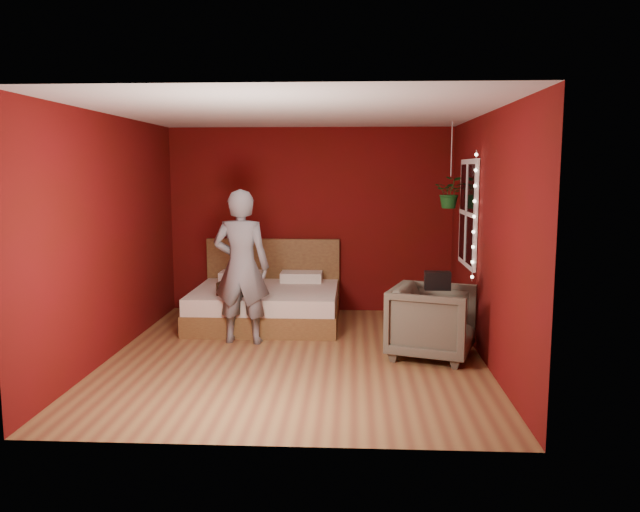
% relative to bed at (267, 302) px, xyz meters
% --- Properties ---
extents(floor, '(4.50, 4.50, 0.00)m').
position_rel_bed_xyz_m(floor, '(0.53, -1.49, -0.27)').
color(floor, olive).
rests_on(floor, ground).
extents(room_walls, '(4.04, 4.54, 2.62)m').
position_rel_bed_xyz_m(room_walls, '(0.53, -1.49, 1.41)').
color(room_walls, '#59090C').
rests_on(room_walls, ground).
extents(window, '(0.05, 0.97, 1.27)m').
position_rel_bed_xyz_m(window, '(2.49, -0.59, 1.23)').
color(window, white).
rests_on(window, room_walls).
extents(fairy_lights, '(0.04, 0.04, 1.45)m').
position_rel_bed_xyz_m(fairy_lights, '(2.47, -1.11, 1.23)').
color(fairy_lights, silver).
rests_on(fairy_lights, room_walls).
extents(bed, '(1.89, 1.60, 1.04)m').
position_rel_bed_xyz_m(bed, '(0.00, 0.00, 0.00)').
color(bed, brown).
rests_on(bed, ground).
extents(person, '(0.68, 0.47, 1.79)m').
position_rel_bed_xyz_m(person, '(-0.15, -0.99, 0.63)').
color(person, slate).
rests_on(person, ground).
extents(armchair, '(1.08, 1.06, 0.78)m').
position_rel_bed_xyz_m(armchair, '(2.00, -1.45, 0.12)').
color(armchair, '#5B5948').
rests_on(armchair, ground).
extents(handbag, '(0.27, 0.14, 0.19)m').
position_rel_bed_xyz_m(handbag, '(2.01, -1.65, 0.61)').
color(handbag, black).
rests_on(handbag, armchair).
extents(throw_pillow, '(0.50, 0.50, 0.16)m').
position_rel_bed_xyz_m(throw_pillow, '(-0.29, -0.41, 0.28)').
color(throw_pillow, black).
rests_on(throw_pillow, bed).
extents(hanging_plant, '(0.44, 0.41, 1.07)m').
position_rel_bed_xyz_m(hanging_plant, '(2.34, -0.21, 1.46)').
color(hanging_plant, silver).
rests_on(hanging_plant, room_walls).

